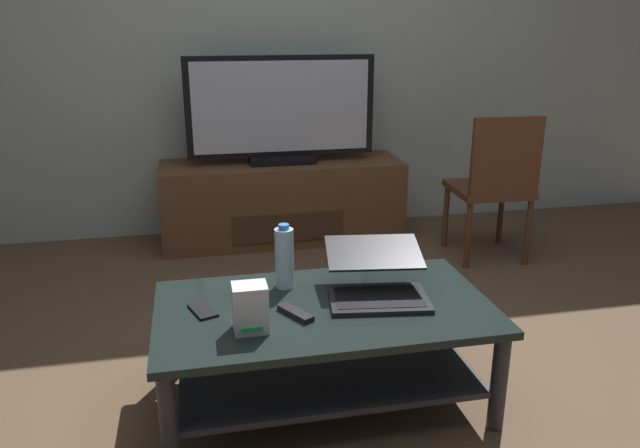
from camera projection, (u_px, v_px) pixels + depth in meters
The scene contains 11 objects.
ground_plane at pixel (355, 384), 2.52m from camera, with size 7.68×7.68×0.00m, color brown.
back_wall at pixel (275, 24), 4.06m from camera, with size 6.40×0.12×2.80m, color #A8B2A8.
coffee_table at pixel (324, 334), 2.32m from camera, with size 1.25×0.70×0.41m.
media_cabinet at pixel (283, 201), 4.12m from camera, with size 1.59×0.51×0.53m.
television at pixel (281, 112), 3.91m from camera, with size 1.21×0.20×0.69m.
dining_chair at pixel (495, 181), 3.66m from camera, with size 0.46×0.46×0.91m.
laptop at pixel (377, 280), 2.35m from camera, with size 0.43×0.45×0.17m.
router_box at pixel (250, 308), 2.07m from camera, with size 0.12×0.10×0.17m.
water_bottle_near at pixel (284, 258), 2.40m from camera, with size 0.08×0.08×0.26m.
cell_phone at pixel (203, 310), 2.23m from camera, with size 0.07×0.14×0.01m, color black.
tv_remote at pixel (295, 313), 2.20m from camera, with size 0.04×0.16×0.02m, color black.
Camera 1 is at (-0.59, -2.10, 1.42)m, focal length 34.30 mm.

